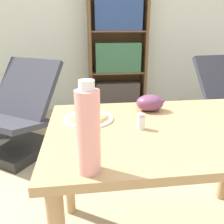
# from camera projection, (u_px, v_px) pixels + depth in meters

# --- Properties ---
(wall_back) EXTENTS (8.00, 0.05, 2.60)m
(wall_back) POSITION_uv_depth(u_px,v_px,m) (111.00, 18.00, 3.31)
(wall_back) COLOR silver
(wall_back) RESTS_ON ground_plane
(dining_table) EXTENTS (1.19, 0.78, 0.73)m
(dining_table) POSITION_uv_depth(u_px,v_px,m) (174.00, 145.00, 1.15)
(dining_table) COLOR tan
(dining_table) RESTS_ON ground_plane
(pizza_on_plate) EXTENTS (0.25, 0.25, 0.04)m
(pizza_on_plate) POSITION_uv_depth(u_px,v_px,m) (88.00, 117.00, 1.18)
(pizza_on_plate) COLOR white
(pizza_on_plate) RESTS_ON dining_table
(grape_bunch) EXTENTS (0.15, 0.12, 0.09)m
(grape_bunch) POSITION_uv_depth(u_px,v_px,m) (150.00, 103.00, 1.30)
(grape_bunch) COLOR #6B3856
(grape_bunch) RESTS_ON dining_table
(drink_bottle) EXTENTS (0.08, 0.08, 0.30)m
(drink_bottle) POSITION_uv_depth(u_px,v_px,m) (88.00, 131.00, 0.71)
(drink_bottle) COLOR pink
(drink_bottle) RESTS_ON dining_table
(salt_shaker) EXTENTS (0.04, 0.04, 0.07)m
(salt_shaker) POSITION_uv_depth(u_px,v_px,m) (141.00, 122.00, 1.07)
(salt_shaker) COLOR white
(salt_shaker) RESTS_ON dining_table
(lounge_chair_near) EXTENTS (0.93, 1.00, 0.88)m
(lounge_chair_near) POSITION_uv_depth(u_px,v_px,m) (17.00, 124.00, 2.31)
(lounge_chair_near) COLOR black
(lounge_chair_near) RESTS_ON ground_plane
(bookshelf) EXTENTS (0.80, 0.30, 1.70)m
(bookshelf) POSITION_uv_depth(u_px,v_px,m) (117.00, 56.00, 3.31)
(bookshelf) COLOR brown
(bookshelf) RESTS_ON ground_plane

